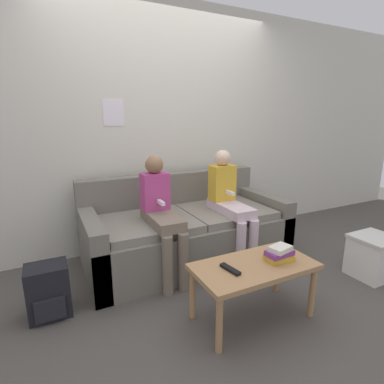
# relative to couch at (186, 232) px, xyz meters

# --- Properties ---
(ground_plane) EXTENTS (10.00, 10.00, 0.00)m
(ground_plane) POSITION_rel_couch_xyz_m (0.00, -0.57, -0.29)
(ground_plane) COLOR #4C4742
(wall_back) EXTENTS (8.00, 0.06, 2.60)m
(wall_back) POSITION_rel_couch_xyz_m (-0.00, 0.55, 1.01)
(wall_back) COLOR beige
(wall_back) RESTS_ON ground_plane
(couch) EXTENTS (1.98, 0.91, 0.83)m
(couch) POSITION_rel_couch_xyz_m (0.00, 0.00, 0.00)
(couch) COLOR #6B665B
(couch) RESTS_ON ground_plane
(coffee_table) EXTENTS (0.87, 0.45, 0.42)m
(coffee_table) POSITION_rel_couch_xyz_m (0.02, -1.07, 0.08)
(coffee_table) COLOR #AD7F51
(coffee_table) RESTS_ON ground_plane
(person_left) EXTENTS (0.24, 0.61, 1.09)m
(person_left) POSITION_rel_couch_xyz_m (-0.34, -0.22, 0.32)
(person_left) COLOR #756656
(person_left) RESTS_ON ground_plane
(person_right) EXTENTS (0.24, 0.61, 1.10)m
(person_right) POSITION_rel_couch_xyz_m (0.38, -0.22, 0.33)
(person_right) COLOR silver
(person_right) RESTS_ON ground_plane
(tv_remote) EXTENTS (0.07, 0.17, 0.02)m
(tv_remote) POSITION_rel_couch_xyz_m (-0.18, -1.07, 0.14)
(tv_remote) COLOR black
(tv_remote) RESTS_ON coffee_table
(book_stack) EXTENTS (0.20, 0.15, 0.11)m
(book_stack) POSITION_rel_couch_xyz_m (0.22, -1.10, 0.18)
(book_stack) COLOR gold
(book_stack) RESTS_ON coffee_table
(storage_box) EXTENTS (0.37, 0.34, 0.38)m
(storage_box) POSITION_rel_couch_xyz_m (1.36, -1.08, -0.10)
(storage_box) COLOR silver
(storage_box) RESTS_ON ground_plane
(backpack) EXTENTS (0.29, 0.25, 0.39)m
(backpack) POSITION_rel_couch_xyz_m (-1.29, -0.39, -0.09)
(backpack) COLOR black
(backpack) RESTS_ON ground_plane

